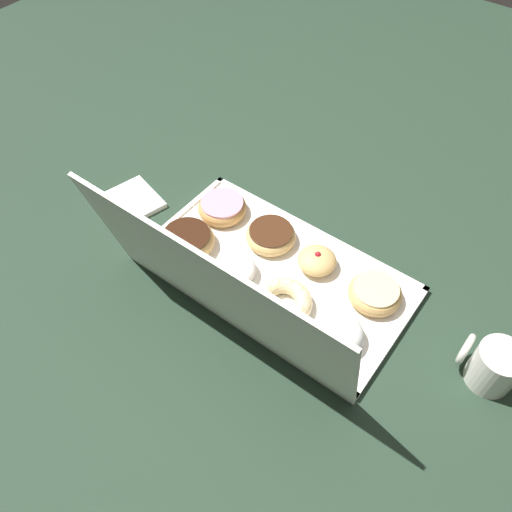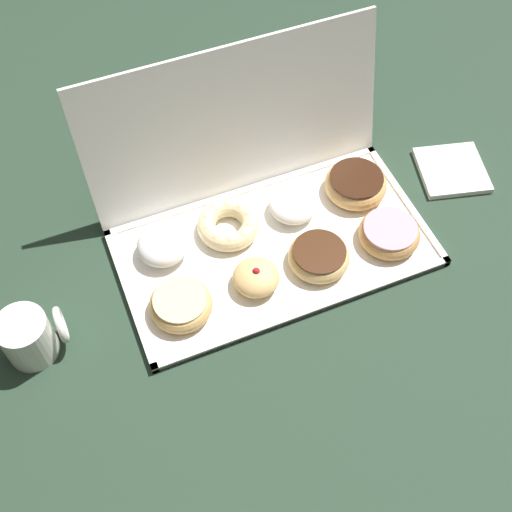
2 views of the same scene
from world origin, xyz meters
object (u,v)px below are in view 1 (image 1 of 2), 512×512
Objects in this scene: donut_box at (277,272)px; powdered_filled_donut_4 at (339,333)px; jelly_filled_donut_1 at (317,260)px; chocolate_frosted_donut_2 at (271,235)px; pink_frosted_donut_3 at (222,207)px; chocolate_frosted_donut_7 at (187,240)px; coffee_mug at (493,365)px; glazed_ring_donut_0 at (375,293)px; powdered_filled_donut_6 at (235,269)px; napkin_stack at (130,202)px; cruller_donut_5 at (284,302)px.

donut_box is 0.20m from powdered_filled_donut_4.
chocolate_frosted_donut_2 is (0.12, -0.00, -0.00)m from jelly_filled_donut_1.
chocolate_frosted_donut_7 reaches higher than pink_frosted_donut_3.
jelly_filled_donut_1 is 0.79× the size of coffee_mug.
pink_frosted_donut_3 is at bearing -0.37° from glazed_ring_donut_0.
napkin_stack is (0.34, -0.02, -0.02)m from powdered_filled_donut_6.
coffee_mug is at bearing 174.00° from glazed_ring_donut_0.
napkin_stack is at bearing -3.24° from cruller_donut_5.
glazed_ring_donut_0 is 0.26m from chocolate_frosted_donut_2.
chocolate_frosted_donut_7 is (0.13, 0.00, 0.00)m from powdered_filled_donut_6.
pink_frosted_donut_3 is 0.64m from coffee_mug.
pink_frosted_donut_3 is (0.26, -0.00, -0.00)m from jelly_filled_donut_1.
pink_frosted_donut_3 is at bearing -152.98° from napkin_stack.
powdered_filled_donut_4 reaches higher than glazed_ring_donut_0.
chocolate_frosted_donut_7 is 0.64m from coffee_mug.
cruller_donut_5 is (-0.00, 0.13, -0.00)m from jelly_filled_donut_1.
chocolate_frosted_donut_7 is (0.26, -0.00, 0.00)m from cruller_donut_5.
coffee_mug is (-0.38, -0.10, 0.02)m from cruller_donut_5.
powdered_filled_donut_6 is at bearing 176.28° from napkin_stack.
powdered_filled_donut_6 reaches higher than napkin_stack.
glazed_ring_donut_0 is 0.96× the size of pink_frosted_donut_3.
powdered_filled_donut_4 is 1.03× the size of powdered_filled_donut_6.
chocolate_frosted_donut_7 is (0.14, 0.12, 0.00)m from chocolate_frosted_donut_2.
coffee_mug is at bearing 176.22° from jelly_filled_donut_1.
jelly_filled_donut_1 is 0.92× the size of powdered_filled_donut_6.
powdered_filled_donut_6 is (0.26, 0.12, 0.00)m from glazed_ring_donut_0.
donut_box is 5.08× the size of chocolate_frosted_donut_2.
coffee_mug is (-0.25, -0.10, 0.01)m from powdered_filled_donut_4.
chocolate_frosted_donut_7 is at bearing 8.62° from coffee_mug.
powdered_filled_donut_6 and chocolate_frosted_donut_7 have the same top height.
jelly_filled_donut_1 is 0.13m from cruller_donut_5.
jelly_filled_donut_1 reaches higher than napkin_stack.
chocolate_frosted_donut_7 is at bearing 17.33° from glazed_ring_donut_0.
coffee_mug reaches higher than powdered_filled_donut_4.
jelly_filled_donut_1 is 0.17m from powdered_filled_donut_6.
powdered_filled_donut_6 is at bearing 44.49° from jelly_filled_donut_1.
chocolate_frosted_donut_7 reaches higher than donut_box.
donut_box reaches higher than napkin_stack.
donut_box is 5.16× the size of glazed_ring_donut_0.
cruller_donut_5 is 0.46m from napkin_stack.
chocolate_frosted_donut_7 is (-0.00, 0.12, 0.00)m from pink_frosted_donut_3.
chocolate_frosted_donut_7 is at bearing 91.97° from pink_frosted_donut_3.
napkin_stack is (0.46, 0.10, -0.02)m from jelly_filled_donut_1.
donut_box is 6.28× the size of powdered_filled_donut_6.
glazed_ring_donut_0 and cruller_donut_5 have the same top height.
cruller_donut_5 is (0.13, 0.13, -0.00)m from glazed_ring_donut_0.
chocolate_frosted_donut_2 is 0.50m from coffee_mug.
pink_frosted_donut_3 is 1.09× the size of coffee_mug.
glazed_ring_donut_0 is at bearing -170.50° from napkin_stack.
glazed_ring_donut_0 is 1.18× the size of powdered_filled_donut_4.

